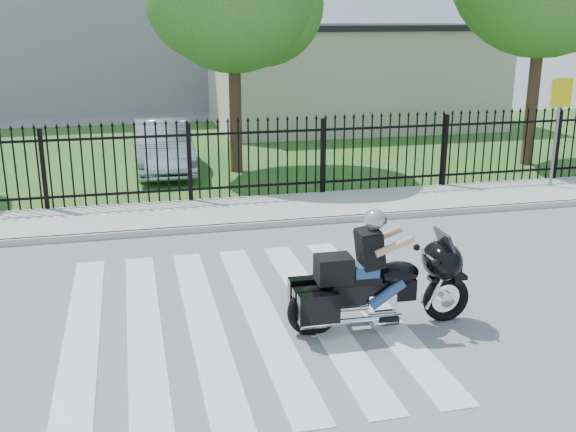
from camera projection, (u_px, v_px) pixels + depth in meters
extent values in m
plane|color=slate|center=(234.00, 319.00, 9.23)|extent=(120.00, 120.00, 0.00)
cube|color=#ADAAA3|center=(196.00, 215.00, 13.87)|extent=(40.00, 2.00, 0.12)
cube|color=#ADAAA3|center=(201.00, 229.00, 12.94)|extent=(40.00, 0.12, 0.12)
cube|color=#2B591E|center=(172.00, 153.00, 20.42)|extent=(40.00, 12.00, 0.02)
cube|color=black|center=(191.00, 189.00, 14.72)|extent=(26.00, 0.04, 0.05)
cube|color=black|center=(188.00, 135.00, 14.38)|extent=(26.00, 0.04, 0.05)
cylinder|color=#382316|center=(235.00, 93.00, 17.36)|extent=(0.32, 0.32, 4.16)
cylinder|color=#382316|center=(535.00, 78.00, 18.11)|extent=(0.32, 0.32, 4.80)
cube|color=#B8AD99|center=(351.00, 78.00, 25.20)|extent=(10.00, 6.00, 3.50)
cube|color=black|center=(352.00, 27.00, 24.67)|extent=(10.20, 6.20, 0.20)
torus|color=black|center=(446.00, 299.00, 9.12)|extent=(0.66, 0.14, 0.66)
torus|color=black|center=(313.00, 311.00, 8.75)|extent=(0.70, 0.16, 0.70)
cube|color=black|center=(369.00, 291.00, 8.84)|extent=(1.24, 0.25, 0.29)
ellipsoid|color=black|center=(398.00, 273.00, 8.86)|extent=(0.60, 0.39, 0.31)
cube|color=black|center=(356.00, 279.00, 8.75)|extent=(0.63, 0.32, 0.10)
cube|color=silver|center=(379.00, 301.00, 8.92)|extent=(0.39, 0.29, 0.29)
ellipsoid|color=black|center=(442.00, 260.00, 8.94)|extent=(0.53, 0.70, 0.51)
cube|color=black|center=(334.00, 269.00, 8.64)|extent=(0.46, 0.37, 0.34)
cube|color=navy|center=(365.00, 270.00, 8.74)|extent=(0.33, 0.29, 0.17)
sphere|color=#A0A3A7|center=(375.00, 219.00, 8.57)|extent=(0.28, 0.28, 0.28)
imported|color=#99ABC1|center=(164.00, 146.00, 17.79)|extent=(1.43, 4.05, 1.33)
cylinder|color=slate|center=(556.00, 135.00, 15.63)|extent=(0.07, 0.07, 2.42)
cube|color=#DAC00B|center=(561.00, 93.00, 15.32)|extent=(0.55, 0.08, 0.66)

